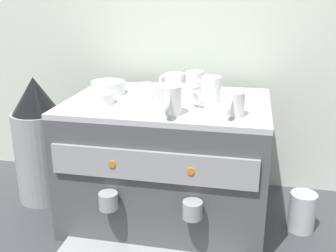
{
  "coord_description": "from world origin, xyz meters",
  "views": [
    {
      "loc": [
        0.26,
        -1.23,
        0.76
      ],
      "look_at": [
        0.0,
        0.0,
        0.33
      ],
      "focal_mm": 43.0,
      "sensor_mm": 36.0,
      "label": 1
    }
  ],
  "objects_px": {
    "ceramic_cup_3": "(210,89)",
    "ceramic_cup_5": "(175,82)",
    "ceramic_cup_4": "(167,100)",
    "espresso_machine": "(168,161)",
    "ceramic_bowl_3": "(146,90)",
    "coffee_grinder": "(40,142)",
    "ceramic_bowl_1": "(108,88)",
    "ceramic_cup_1": "(196,83)",
    "milk_pitcher": "(302,212)",
    "ceramic_bowl_2": "(98,98)",
    "ceramic_bowl_0": "(147,99)",
    "ceramic_cup_2": "(232,104)",
    "ceramic_cup_0": "(189,95)"
  },
  "relations": [
    {
      "from": "ceramic_cup_5",
      "to": "milk_pitcher",
      "type": "distance_m",
      "value": 0.61
    },
    {
      "from": "espresso_machine",
      "to": "ceramic_bowl_3",
      "type": "xyz_separation_m",
      "value": [
        -0.09,
        0.06,
        0.23
      ]
    },
    {
      "from": "ceramic_cup_3",
      "to": "ceramic_bowl_2",
      "type": "distance_m",
      "value": 0.36
    },
    {
      "from": "ceramic_cup_3",
      "to": "ceramic_bowl_1",
      "type": "relative_size",
      "value": 0.92
    },
    {
      "from": "ceramic_cup_5",
      "to": "ceramic_bowl_1",
      "type": "bearing_deg",
      "value": -160.85
    },
    {
      "from": "ceramic_cup_1",
      "to": "ceramic_bowl_1",
      "type": "bearing_deg",
      "value": -170.09
    },
    {
      "from": "ceramic_cup_5",
      "to": "ceramic_cup_4",
      "type": "bearing_deg",
      "value": -83.8
    },
    {
      "from": "ceramic_bowl_3",
      "to": "ceramic_cup_2",
      "type": "bearing_deg",
      "value": -30.94
    },
    {
      "from": "ceramic_bowl_2",
      "to": "coffee_grinder",
      "type": "bearing_deg",
      "value": 158.81
    },
    {
      "from": "ceramic_bowl_2",
      "to": "coffee_grinder",
      "type": "xyz_separation_m",
      "value": [
        -0.28,
        0.11,
        -0.21
      ]
    },
    {
      "from": "ceramic_cup_2",
      "to": "ceramic_bowl_2",
      "type": "height_order",
      "value": "ceramic_cup_2"
    },
    {
      "from": "ceramic_cup_0",
      "to": "ceramic_cup_1",
      "type": "relative_size",
      "value": 0.89
    },
    {
      "from": "ceramic_cup_1",
      "to": "ceramic_cup_3",
      "type": "distance_m",
      "value": 0.1
    },
    {
      "from": "ceramic_bowl_0",
      "to": "coffee_grinder",
      "type": "height_order",
      "value": "coffee_grinder"
    },
    {
      "from": "ceramic_cup_3",
      "to": "ceramic_cup_5",
      "type": "relative_size",
      "value": 1.03
    },
    {
      "from": "ceramic_cup_2",
      "to": "coffee_grinder",
      "type": "bearing_deg",
      "value": 167.47
    },
    {
      "from": "ceramic_cup_4",
      "to": "espresso_machine",
      "type": "bearing_deg",
      "value": 101.5
    },
    {
      "from": "ceramic_bowl_3",
      "to": "ceramic_bowl_2",
      "type": "bearing_deg",
      "value": -132.51
    },
    {
      "from": "coffee_grinder",
      "to": "milk_pitcher",
      "type": "height_order",
      "value": "coffee_grinder"
    },
    {
      "from": "ceramic_cup_0",
      "to": "coffee_grinder",
      "type": "height_order",
      "value": "ceramic_cup_0"
    },
    {
      "from": "ceramic_cup_3",
      "to": "coffee_grinder",
      "type": "bearing_deg",
      "value": 178.96
    },
    {
      "from": "ceramic_bowl_3",
      "to": "milk_pitcher",
      "type": "height_order",
      "value": "ceramic_bowl_3"
    },
    {
      "from": "ceramic_cup_4",
      "to": "ceramic_cup_2",
      "type": "bearing_deg",
      "value": 8.69
    },
    {
      "from": "ceramic_cup_5",
      "to": "espresso_machine",
      "type": "bearing_deg",
      "value": -90.09
    },
    {
      "from": "ceramic_bowl_0",
      "to": "milk_pitcher",
      "type": "relative_size",
      "value": 0.83
    },
    {
      "from": "ceramic_cup_0",
      "to": "ceramic_cup_1",
      "type": "distance_m",
      "value": 0.14
    },
    {
      "from": "espresso_machine",
      "to": "ceramic_cup_5",
      "type": "height_order",
      "value": "ceramic_cup_5"
    },
    {
      "from": "ceramic_bowl_0",
      "to": "ceramic_cup_2",
      "type": "bearing_deg",
      "value": -12.15
    },
    {
      "from": "ceramic_bowl_3",
      "to": "coffee_grinder",
      "type": "bearing_deg",
      "value": -176.78
    },
    {
      "from": "ceramic_bowl_2",
      "to": "ceramic_bowl_3",
      "type": "relative_size",
      "value": 0.89
    },
    {
      "from": "ceramic_cup_4",
      "to": "ceramic_bowl_3",
      "type": "relative_size",
      "value": 1.08
    },
    {
      "from": "ceramic_cup_3",
      "to": "ceramic_bowl_3",
      "type": "xyz_separation_m",
      "value": [
        -0.22,
        0.03,
        -0.02
      ]
    },
    {
      "from": "ceramic_bowl_1",
      "to": "ceramic_cup_5",
      "type": "bearing_deg",
      "value": 19.15
    },
    {
      "from": "ceramic_cup_1",
      "to": "milk_pitcher",
      "type": "height_order",
      "value": "ceramic_cup_1"
    },
    {
      "from": "ceramic_bowl_0",
      "to": "ceramic_bowl_1",
      "type": "xyz_separation_m",
      "value": [
        -0.17,
        0.11,
        -0.0
      ]
    },
    {
      "from": "ceramic_cup_0",
      "to": "ceramic_bowl_2",
      "type": "xyz_separation_m",
      "value": [
        -0.28,
        -0.04,
        -0.01
      ]
    },
    {
      "from": "ceramic_cup_1",
      "to": "ceramic_cup_3",
      "type": "relative_size",
      "value": 0.87
    },
    {
      "from": "ceramic_cup_4",
      "to": "ceramic_bowl_1",
      "type": "distance_m",
      "value": 0.32
    },
    {
      "from": "ceramic_bowl_1",
      "to": "ceramic_bowl_2",
      "type": "relative_size",
      "value": 1.1
    },
    {
      "from": "ceramic_cup_2",
      "to": "ceramic_bowl_3",
      "type": "bearing_deg",
      "value": 149.06
    },
    {
      "from": "coffee_grinder",
      "to": "milk_pitcher",
      "type": "distance_m",
      "value": 0.96
    },
    {
      "from": "ceramic_cup_2",
      "to": "ceramic_bowl_3",
      "type": "xyz_separation_m",
      "value": [
        -0.3,
        0.18,
        -0.02
      ]
    },
    {
      "from": "espresso_machine",
      "to": "ceramic_bowl_1",
      "type": "height_order",
      "value": "ceramic_bowl_1"
    },
    {
      "from": "ceramic_bowl_1",
      "to": "ceramic_bowl_2",
      "type": "distance_m",
      "value": 0.13
    },
    {
      "from": "ceramic_cup_4",
      "to": "coffee_grinder",
      "type": "bearing_deg",
      "value": 160.62
    },
    {
      "from": "espresso_machine",
      "to": "ceramic_cup_0",
      "type": "bearing_deg",
      "value": -26.83
    },
    {
      "from": "espresso_machine",
      "to": "coffee_grinder",
      "type": "bearing_deg",
      "value": 175.85
    },
    {
      "from": "ceramic_cup_0",
      "to": "coffee_grinder",
      "type": "distance_m",
      "value": 0.62
    },
    {
      "from": "ceramic_bowl_2",
      "to": "ceramic_cup_0",
      "type": "bearing_deg",
      "value": 7.18
    },
    {
      "from": "ceramic_cup_0",
      "to": "ceramic_cup_5",
      "type": "xyz_separation_m",
      "value": [
        -0.07,
        0.17,
        0.0
      ]
    }
  ]
}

